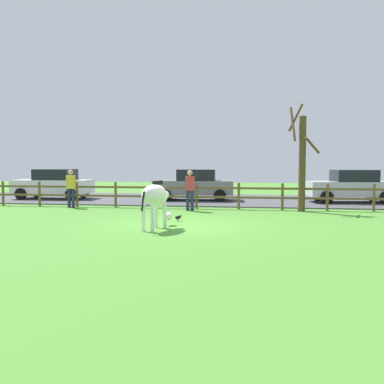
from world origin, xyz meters
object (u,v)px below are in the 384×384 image
Objects in this scene: parked_car_white at (54,184)px; visitor_left_of_tree at (190,188)px; bare_tree at (302,160)px; crow_on_grass at (178,217)px; zebra at (156,198)px; parked_car_grey at (194,184)px; parked_car_silver at (351,186)px; visitor_right_of_tree at (71,187)px.

visitor_left_of_tree is (8.00, -4.21, 0.06)m from parked_car_white.
crow_on_grass is (-4.30, -3.64, -1.93)m from bare_tree.
zebra is 1.16× the size of visitor_left_of_tree.
parked_car_grey is at bearing 91.89° from zebra.
bare_tree is at bearing -124.32° from parked_car_silver.
visitor_left_of_tree reaches higher than zebra.
zebra is at bearing -99.49° from crow_on_grass.
bare_tree is at bearing 0.22° from visitor_right_of_tree.
zebra is at bearing -127.74° from parked_car_silver.
visitor_left_of_tree is (-0.11, 3.14, 0.78)m from crow_on_grass.
parked_car_silver is at bearing 55.68° from bare_tree.
zebra is at bearing -49.70° from parked_car_white.
parked_car_silver is (7.61, -0.06, 0.00)m from parked_car_grey.
bare_tree is 9.78m from visitor_right_of_tree.
parked_car_silver is 8.38m from visitor_left_of_tree.
zebra is 9.50m from parked_car_grey.
parked_car_grey is 7.49m from parked_car_white.
visitor_left_of_tree is 1.00× the size of visitor_right_of_tree.
zebra is 0.46× the size of parked_car_silver.
visitor_left_of_tree is at bearing -147.96° from parked_car_silver.
bare_tree is 7.26m from zebra.
zebra is 7.47m from visitor_right_of_tree.
bare_tree reaches higher than zebra.
zebra is 12.06m from parked_car_white.
visitor_right_of_tree is (-4.79, -4.04, 0.06)m from parked_car_grey.
visitor_right_of_tree is (2.70, -3.75, 0.06)m from parked_car_white.
parked_car_silver is 1.03× the size of parked_car_white.
bare_tree is at bearing 6.53° from visitor_left_of_tree.
parked_car_silver reaches higher than crow_on_grass.
crow_on_grass is 7.70m from parked_car_grey.
parked_car_white is 2.47× the size of visitor_left_of_tree.
parked_car_silver is at bearing 0.88° from parked_car_white.
visitor_left_of_tree is at bearing -83.58° from parked_car_grey.
visitor_right_of_tree reaches higher than parked_car_white.
visitor_left_of_tree is (0.51, -4.51, 0.06)m from parked_car_grey.
bare_tree is 1.04× the size of parked_car_silver.
visitor_left_of_tree is at bearing -173.47° from bare_tree.
crow_on_grass is 3.23m from visitor_left_of_tree.
crow_on_grass is at bearing -42.19° from parked_car_white.
parked_car_silver reaches higher than zebra.
bare_tree is 4.59m from visitor_left_of_tree.
zebra is 4.99m from visitor_left_of_tree.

